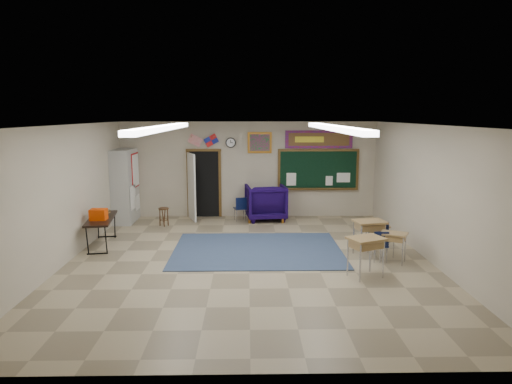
{
  "coord_description": "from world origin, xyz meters",
  "views": [
    {
      "loc": [
        -0.03,
        -9.76,
        3.23
      ],
      "look_at": [
        0.18,
        1.5,
        1.3
      ],
      "focal_mm": 32.0,
      "sensor_mm": 36.0,
      "label": 1
    }
  ],
  "objects_px": {
    "student_desk_front_right": "(377,236)",
    "wooden_stool": "(164,217)",
    "student_desk_front_left": "(369,236)",
    "wingback_armchair": "(266,202)",
    "folding_table": "(102,230)"
  },
  "relations": [
    {
      "from": "student_desk_front_left",
      "to": "student_desk_front_right",
      "type": "bearing_deg",
      "value": 39.28
    },
    {
      "from": "student_desk_front_left",
      "to": "wooden_stool",
      "type": "relative_size",
      "value": 1.55
    },
    {
      "from": "student_desk_front_right",
      "to": "folding_table",
      "type": "height_order",
      "value": "folding_table"
    },
    {
      "from": "student_desk_front_right",
      "to": "wooden_stool",
      "type": "distance_m",
      "value": 6.11
    },
    {
      "from": "wingback_armchair",
      "to": "student_desk_front_left",
      "type": "distance_m",
      "value": 4.3
    },
    {
      "from": "folding_table",
      "to": "student_desk_front_left",
      "type": "bearing_deg",
      "value": -16.7
    },
    {
      "from": "student_desk_front_left",
      "to": "wooden_stool",
      "type": "height_order",
      "value": "student_desk_front_left"
    },
    {
      "from": "wooden_stool",
      "to": "student_desk_front_right",
      "type": "bearing_deg",
      "value": -25.13
    },
    {
      "from": "wingback_armchair",
      "to": "folding_table",
      "type": "relative_size",
      "value": 0.68
    },
    {
      "from": "student_desk_front_right",
      "to": "wingback_armchair",
      "type": "bearing_deg",
      "value": 132.17
    },
    {
      "from": "folding_table",
      "to": "wooden_stool",
      "type": "xyz_separation_m",
      "value": [
        1.17,
        2.01,
        -0.11
      ]
    },
    {
      "from": "wingback_armchair",
      "to": "wooden_stool",
      "type": "relative_size",
      "value": 2.28
    },
    {
      "from": "student_desk_front_right",
      "to": "wooden_stool",
      "type": "xyz_separation_m",
      "value": [
        -5.53,
        2.59,
        -0.09
      ]
    },
    {
      "from": "student_desk_front_right",
      "to": "student_desk_front_left",
      "type": "bearing_deg",
      "value": -124.93
    },
    {
      "from": "student_desk_front_left",
      "to": "student_desk_front_right",
      "type": "relative_size",
      "value": 1.26
    }
  ]
}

